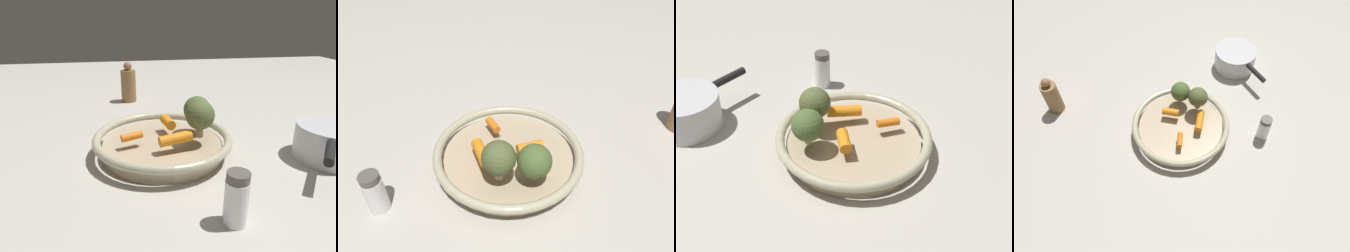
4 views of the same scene
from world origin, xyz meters
The scene contains 8 objects.
ground_plane centered at (0.00, 0.00, 0.00)m, with size 2.51×2.51×0.00m, color #B7B2A8.
serving_bowl centered at (0.00, 0.00, 0.02)m, with size 0.29×0.29×0.05m.
baby_carrot_left centered at (0.04, -0.02, 0.06)m, with size 0.02×0.02×0.05m, color orange.
baby_carrot_back centered at (-0.02, 0.06, 0.05)m, with size 0.02×0.02×0.04m, color orange.
baby_carrot_center centered at (-0.05, -0.02, 0.06)m, with size 0.02×0.02×0.06m, color orange.
broccoli_floret_large centered at (0.03, -0.08, 0.08)m, with size 0.06×0.06×0.07m.
broccoli_floret_edge centered at (-0.03, -0.07, 0.09)m, with size 0.06×0.06×0.08m.
salt_shaker centered at (-0.24, -0.07, 0.04)m, with size 0.03×0.03×0.08m.
Camera 2 is at (-0.07, -0.42, 0.44)m, focal length 32.26 mm.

